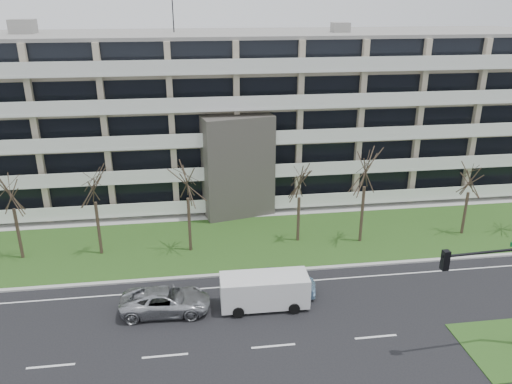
{
  "coord_description": "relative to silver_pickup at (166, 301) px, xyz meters",
  "views": [
    {
      "loc": [
        -4.09,
        -22.56,
        18.27
      ],
      "look_at": [
        0.4,
        10.0,
        5.41
      ],
      "focal_mm": 35.0,
      "sensor_mm": 36.0,
      "label": 1
    }
  ],
  "objects": [
    {
      "name": "tree_6",
      "position": [
        23.92,
        7.79,
        4.33
      ],
      "size": [
        3.28,
        3.28,
        6.56
      ],
      "color": "#382B21",
      "rests_on": "ground"
    },
    {
      "name": "lane_edge_line",
      "position": [
        6.05,
        2.32,
        -0.76
      ],
      "size": [
        90.0,
        0.12,
        0.01
      ],
      "primitive_type": "cube",
      "color": "white",
      "rests_on": "ground"
    },
    {
      "name": "white_van",
      "position": [
        6.21,
        -0.23,
        0.51
      ],
      "size": [
        5.56,
        2.37,
        2.14
      ],
      "rotation": [
        0.0,
        0.0,
        -0.02
      ],
      "color": "white",
      "rests_on": "ground"
    },
    {
      "name": "traffic_signal",
      "position": [
        17.83,
        -6.02,
        3.53
      ],
      "size": [
        5.73,
        0.67,
        6.64
      ],
      "rotation": [
        0.0,
        0.0,
        0.06
      ],
      "color": "black",
      "rests_on": "ground"
    },
    {
      "name": "tree_2",
      "position": [
        -5.12,
        8.29,
        5.15
      ],
      "size": [
        3.8,
        3.8,
        7.61
      ],
      "color": "#382B21",
      "rests_on": "ground"
    },
    {
      "name": "silver_pickup",
      "position": [
        0.0,
        0.0,
        0.0
      ],
      "size": [
        5.63,
        2.78,
        1.53
      ],
      "primitive_type": "imported",
      "rotation": [
        0.0,
        0.0,
        1.53
      ],
      "color": "#A3A5AA",
      "rests_on": "ground"
    },
    {
      "name": "grass_verge",
      "position": [
        6.05,
        8.82,
        -0.74
      ],
      "size": [
        90.0,
        10.0,
        0.06
      ],
      "primitive_type": "cube",
      "color": "#2E521B",
      "rests_on": "ground"
    },
    {
      "name": "tree_1",
      "position": [
        -10.88,
        8.4,
        4.81
      ],
      "size": [
        3.59,
        3.59,
        7.18
      ],
      "color": "#382B21",
      "rests_on": "ground"
    },
    {
      "name": "tree_4",
      "position": [
        10.19,
        8.39,
        4.41
      ],
      "size": [
        3.33,
        3.33,
        6.67
      ],
      "color": "#382B21",
      "rests_on": "ground"
    },
    {
      "name": "blue_sedan",
      "position": [
        7.39,
        0.99,
        -0.01
      ],
      "size": [
        4.83,
        2.61,
        1.51
      ],
      "primitive_type": "imported",
      "rotation": [
        0.0,
        0.0,
        1.34
      ],
      "color": "#7099C3",
      "rests_on": "ground"
    },
    {
      "name": "tree_5",
      "position": [
        15.11,
        7.6,
        5.74
      ],
      "size": [
        4.18,
        4.18,
        8.37
      ],
      "color": "#382B21",
      "rests_on": "ground"
    },
    {
      "name": "curb",
      "position": [
        6.05,
        3.82,
        -0.71
      ],
      "size": [
        90.0,
        0.35,
        0.12
      ],
      "primitive_type": "cube",
      "color": "#B2B2AD",
      "rests_on": "ground"
    },
    {
      "name": "ground",
      "position": [
        6.05,
        -4.18,
        -0.77
      ],
      "size": [
        160.0,
        160.0,
        0.0
      ],
      "primitive_type": "plane",
      "color": "black",
      "rests_on": "ground"
    },
    {
      "name": "tree_3",
      "position": [
        1.63,
        7.88,
        5.32
      ],
      "size": [
        3.91,
        3.91,
        7.82
      ],
      "color": "#382B21",
      "rests_on": "ground"
    },
    {
      "name": "sidewalk",
      "position": [
        6.05,
        14.32,
        -0.73
      ],
      "size": [
        90.0,
        2.0,
        0.08
      ],
      "primitive_type": "cube",
      "color": "#B2B2AD",
      "rests_on": "ground"
    },
    {
      "name": "apartment_building",
      "position": [
        6.04,
        21.14,
        6.85
      ],
      "size": [
        60.5,
        15.1,
        18.75
      ],
      "color": "#BEB293",
      "rests_on": "ground"
    }
  ]
}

